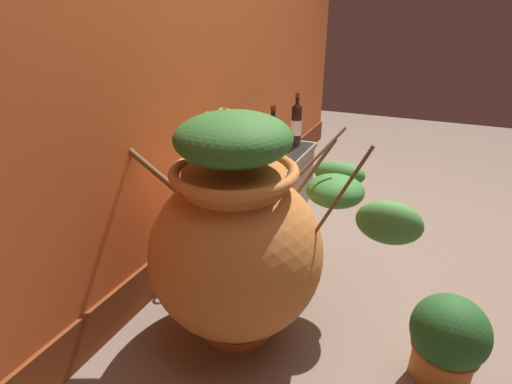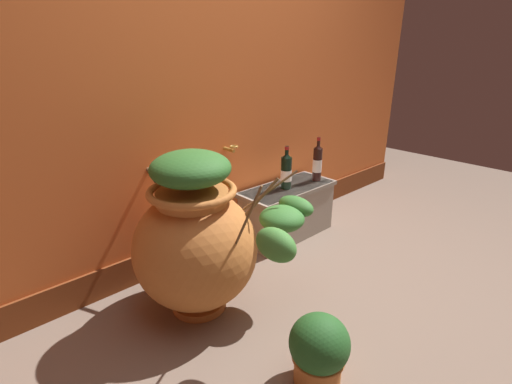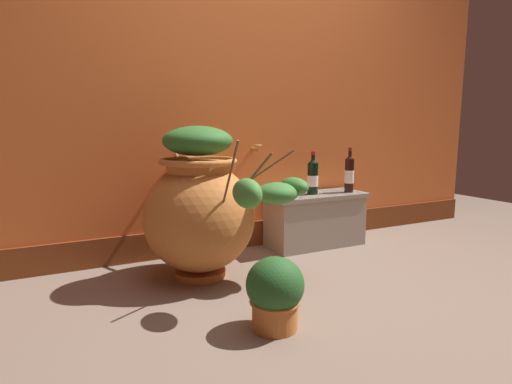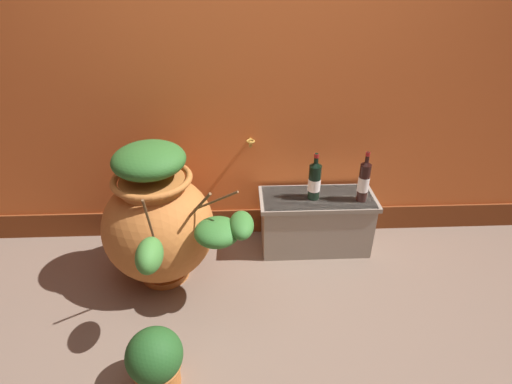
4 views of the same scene
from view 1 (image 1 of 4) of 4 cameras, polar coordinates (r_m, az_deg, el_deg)
The scene contains 6 objects.
ground_plane at distance 2.01m, azimuth 22.57°, elevation -13.14°, with size 7.00×7.00×0.00m, color #7A6656.
terracotta_urn at distance 1.44m, azimuth -2.49°, elevation -6.70°, with size 0.88×1.25×0.89m.
stone_ledge at distance 2.43m, azimuth 2.53°, elevation 1.28°, with size 0.76×0.33×0.39m.
wine_bottle_left at distance 2.55m, azimuth 5.99°, elevation 10.05°, with size 0.07×0.07×0.34m.
wine_bottle_middle at distance 2.29m, azimuth 2.50°, elevation 8.23°, with size 0.08×0.08×0.31m.
potted_shrub at distance 1.55m, azimuth 26.45°, elevation -18.89°, with size 0.26×0.26×0.33m.
Camera 1 is at (-1.64, 0.08, 1.17)m, focal length 27.06 mm.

